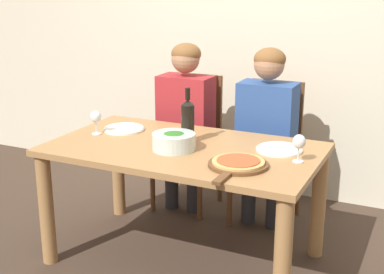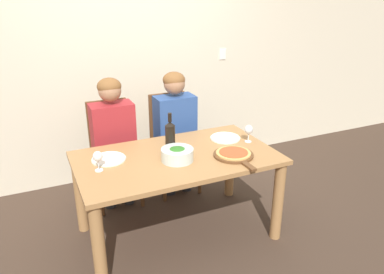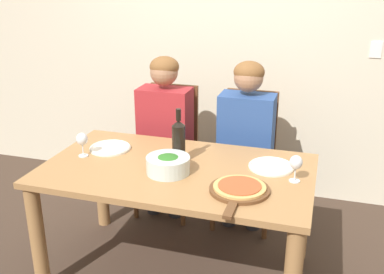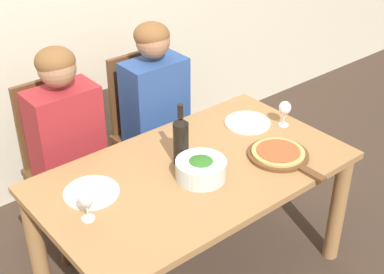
{
  "view_description": "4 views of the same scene",
  "coord_description": "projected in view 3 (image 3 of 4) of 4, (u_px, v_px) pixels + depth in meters",
  "views": [
    {
      "loc": [
        1.31,
        -2.64,
        1.65
      ],
      "look_at": [
        0.04,
        0.03,
        0.77
      ],
      "focal_mm": 50.0,
      "sensor_mm": 36.0,
      "label": 1
    },
    {
      "loc": [
        -1.0,
        -2.48,
        1.93
      ],
      "look_at": [
        0.14,
        0.01,
        0.85
      ],
      "focal_mm": 35.0,
      "sensor_mm": 36.0,
      "label": 2
    },
    {
      "loc": [
        0.78,
        -2.24,
        1.79
      ],
      "look_at": [
        0.07,
        0.08,
        0.89
      ],
      "focal_mm": 42.0,
      "sensor_mm": 36.0,
      "label": 3
    },
    {
      "loc": [
        -1.41,
        -1.69,
        2.22
      ],
      "look_at": [
        0.11,
        0.15,
        0.79
      ],
      "focal_mm": 50.0,
      "sensor_mm": 36.0,
      "label": 4
    }
  ],
  "objects": [
    {
      "name": "ground_plane",
      "position": [
        178.0,
        271.0,
        2.85
      ],
      "size": [
        40.0,
        40.0,
        0.0
      ],
      "primitive_type": "plane",
      "color": "#3D2D23"
    },
    {
      "name": "back_wall",
      "position": [
        229.0,
        30.0,
        3.55
      ],
      "size": [
        10.0,
        0.06,
        2.7
      ],
      "color": "beige",
      "rests_on": "ground"
    },
    {
      "name": "dining_table",
      "position": [
        177.0,
        187.0,
        2.64
      ],
      "size": [
        1.56,
        0.89,
        0.72
      ],
      "color": "#9E7042",
      "rests_on": "ground"
    },
    {
      "name": "chair_left",
      "position": [
        170.0,
        145.0,
        3.48
      ],
      "size": [
        0.42,
        0.42,
        0.98
      ],
      "color": "brown",
      "rests_on": "ground"
    },
    {
      "name": "chair_right",
      "position": [
        247.0,
        154.0,
        3.32
      ],
      "size": [
        0.42,
        0.42,
        0.98
      ],
      "color": "brown",
      "rests_on": "ground"
    },
    {
      "name": "person_woman",
      "position": [
        164.0,
        123.0,
        3.3
      ],
      "size": [
        0.47,
        0.51,
        1.22
      ],
      "color": "#28282D",
      "rests_on": "ground"
    },
    {
      "name": "person_man",
      "position": [
        246.0,
        131.0,
        3.13
      ],
      "size": [
        0.47,
        0.51,
        1.22
      ],
      "color": "#28282D",
      "rests_on": "ground"
    },
    {
      "name": "wine_bottle",
      "position": [
        179.0,
        140.0,
        2.63
      ],
      "size": [
        0.08,
        0.08,
        0.33
      ],
      "color": "black",
      "rests_on": "dining_table"
    },
    {
      "name": "broccoli_bowl",
      "position": [
        168.0,
        164.0,
        2.52
      ],
      "size": [
        0.25,
        0.25,
        0.1
      ],
      "color": "silver",
      "rests_on": "dining_table"
    },
    {
      "name": "dinner_plate_left",
      "position": [
        110.0,
        148.0,
        2.86
      ],
      "size": [
        0.26,
        0.26,
        0.02
      ],
      "color": "silver",
      "rests_on": "dining_table"
    },
    {
      "name": "dinner_plate_right",
      "position": [
        271.0,
        166.0,
        2.59
      ],
      "size": [
        0.26,
        0.26,
        0.02
      ],
      "color": "silver",
      "rests_on": "dining_table"
    },
    {
      "name": "pizza_on_board",
      "position": [
        239.0,
        189.0,
        2.31
      ],
      "size": [
        0.31,
        0.45,
        0.04
      ],
      "color": "brown",
      "rests_on": "dining_table"
    },
    {
      "name": "wine_glass_left",
      "position": [
        82.0,
        140.0,
        2.72
      ],
      "size": [
        0.07,
        0.07,
        0.15
      ],
      "color": "silver",
      "rests_on": "dining_table"
    },
    {
      "name": "wine_glass_right",
      "position": [
        296.0,
        164.0,
        2.39
      ],
      "size": [
        0.07,
        0.07,
        0.15
      ],
      "color": "silver",
      "rests_on": "dining_table"
    }
  ]
}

